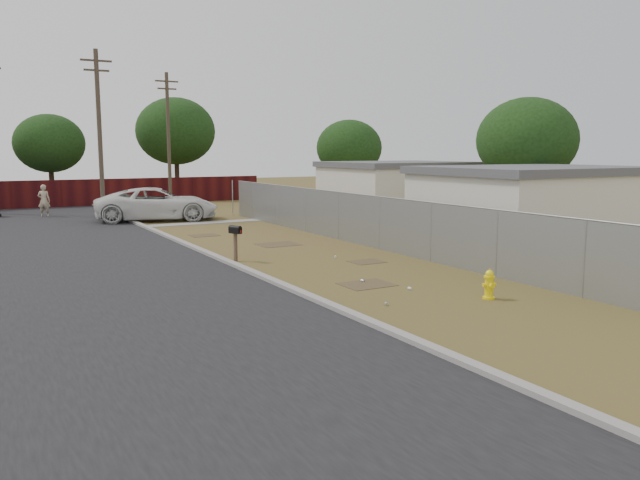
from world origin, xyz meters
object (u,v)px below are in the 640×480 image
fire_hydrant (489,285)px  pickup_truck (157,204)px  mailbox (235,233)px  pedestrian (44,201)px

fire_hydrant → pickup_truck: 22.05m
mailbox → pickup_truck: size_ratio=0.19×
pedestrian → fire_hydrant: bearing=127.6°
fire_hydrant → mailbox: bearing=113.4°
mailbox → pickup_truck: 13.74m
fire_hydrant → pickup_truck: size_ratio=0.12×
mailbox → pedestrian: pedestrian is taller
pedestrian → mailbox: bearing=124.1°
mailbox → pickup_truck: pickup_truck is taller
fire_hydrant → pickup_truck: bearing=96.6°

